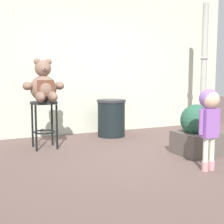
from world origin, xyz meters
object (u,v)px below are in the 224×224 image
at_px(bar_stool_with_teddy, 44,114).
at_px(teddy_bear, 44,86).
at_px(planter_with_shrub, 196,132).
at_px(trash_bin, 111,118).
at_px(child_walking, 210,112).
at_px(lamppost, 203,83).

xyz_separation_m(bar_stool_with_teddy, teddy_bear, (0.00, -0.03, 0.45)).
bearing_deg(planter_with_shrub, trash_bin, 107.26).
height_order(teddy_bear, child_walking, teddy_bear).
xyz_separation_m(teddy_bear, child_walking, (1.54, -1.95, -0.28)).
height_order(trash_bin, planter_with_shrub, planter_with_shrub).
bearing_deg(bar_stool_with_teddy, child_walking, -52.21).
distance_m(teddy_bear, planter_with_shrub, 2.41).
xyz_separation_m(teddy_bear, lamppost, (3.31, 0.14, 0.03)).
bearing_deg(planter_with_shrub, teddy_bear, 146.08).
bearing_deg(teddy_bear, bar_stool_with_teddy, 90.00).
bearing_deg(lamppost, trash_bin, 170.12).
bearing_deg(lamppost, child_walking, -130.34).
relative_size(teddy_bear, child_walking, 0.68).
distance_m(bar_stool_with_teddy, lamppost, 3.35).
bearing_deg(teddy_bear, lamppost, 2.35).
bearing_deg(bar_stool_with_teddy, teddy_bear, -90.00).
relative_size(bar_stool_with_teddy, trash_bin, 1.05).
xyz_separation_m(trash_bin, lamppost, (1.94, -0.34, 0.66)).
xyz_separation_m(bar_stool_with_teddy, trash_bin, (1.37, 0.44, -0.19)).
distance_m(lamppost, planter_with_shrub, 2.11).
height_order(teddy_bear, planter_with_shrub, teddy_bear).
relative_size(bar_stool_with_teddy, child_walking, 0.76).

